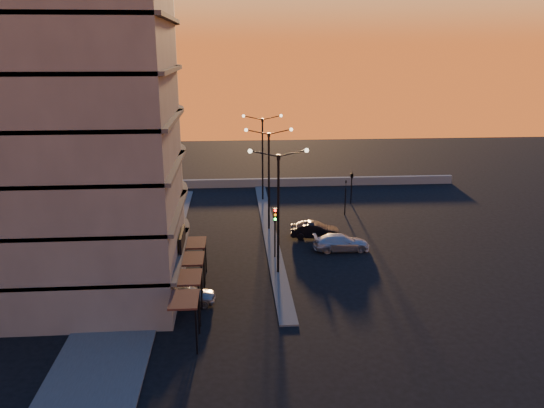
{
  "coord_description": "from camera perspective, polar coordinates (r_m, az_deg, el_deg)",
  "views": [
    {
      "loc": [
        -3.18,
        -36.63,
        16.29
      ],
      "look_at": [
        -0.01,
        5.96,
        3.69
      ],
      "focal_mm": 35.0,
      "sensor_mm": 36.0,
      "label": 1
    }
  ],
  "objects": [
    {
      "name": "ground",
      "position": [
        40.22,
        0.66,
        -7.46
      ],
      "size": [
        120.0,
        120.0,
        0.0
      ],
      "primitive_type": "plane",
      "color": "black",
      "rests_on": "ground"
    },
    {
      "name": "sidewalk_west",
      "position": [
        44.36,
        -13.5,
        -5.5
      ],
      "size": [
        5.0,
        40.0,
        0.12
      ],
      "primitive_type": "cube",
      "color": "#4B4B48",
      "rests_on": "ground"
    },
    {
      "name": "median",
      "position": [
        49.48,
        -0.33,
        -2.71
      ],
      "size": [
        1.2,
        36.0,
        0.12
      ],
      "primitive_type": "cube",
      "color": "#4B4B48",
      "rests_on": "ground"
    },
    {
      "name": "parapet",
      "position": [
        64.8,
        0.46,
        2.34
      ],
      "size": [
        44.0,
        0.5,
        1.0
      ],
      "primitive_type": "cube",
      "color": "slate",
      "rests_on": "ground"
    },
    {
      "name": "building",
      "position": [
        38.47,
        -20.81,
        8.85
      ],
      "size": [
        14.35,
        17.08,
        25.0
      ],
      "color": "#625D56",
      "rests_on": "ground"
    },
    {
      "name": "streetlamp_near",
      "position": [
        38.29,
        0.68,
        0.22
      ],
      "size": [
        4.32,
        0.32,
        9.51
      ],
      "color": "black",
      "rests_on": "ground"
    },
    {
      "name": "streetlamp_mid",
      "position": [
        47.95,
        -0.34,
        3.55
      ],
      "size": [
        4.32,
        0.32,
        9.51
      ],
      "color": "black",
      "rests_on": "ground"
    },
    {
      "name": "streetlamp_far",
      "position": [
        57.72,
        -1.03,
        5.76
      ],
      "size": [
        4.32,
        0.32,
        9.51
      ],
      "color": "black",
      "rests_on": "ground"
    },
    {
      "name": "traffic_light_main",
      "position": [
        41.84,
        0.33,
        -2.24
      ],
      "size": [
        0.28,
        0.44,
        4.25
      ],
      "color": "black",
      "rests_on": "ground"
    },
    {
      "name": "signal_east_a",
      "position": [
        53.8,
        7.9,
        0.8
      ],
      "size": [
        0.13,
        0.16,
        3.6
      ],
      "color": "black",
      "rests_on": "ground"
    },
    {
      "name": "signal_east_b",
      "position": [
        57.62,
        8.59,
        3.02
      ],
      "size": [
        0.42,
        1.99,
        3.6
      ],
      "color": "black",
      "rests_on": "ground"
    },
    {
      "name": "car_hatchback",
      "position": [
        35.88,
        -9.26,
        -9.59
      ],
      "size": [
        4.02,
        1.76,
        1.35
      ],
      "primitive_type": "imported",
      "rotation": [
        0.0,
        0.0,
        1.53
      ],
      "color": "#929699",
      "rests_on": "ground"
    },
    {
      "name": "car_sedan",
      "position": [
        47.34,
        4.63,
        -2.83
      ],
      "size": [
        4.45,
        1.98,
        1.42
      ],
      "primitive_type": "imported",
      "rotation": [
        0.0,
        0.0,
        1.46
      ],
      "color": "black",
      "rests_on": "ground"
    },
    {
      "name": "car_wagon",
      "position": [
        44.75,
        7.47,
        -4.12
      ],
      "size": [
        4.7,
        1.94,
        1.36
      ],
      "primitive_type": "imported",
      "rotation": [
        0.0,
        0.0,
        1.58
      ],
      "color": "#B7BABF",
      "rests_on": "ground"
    }
  ]
}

